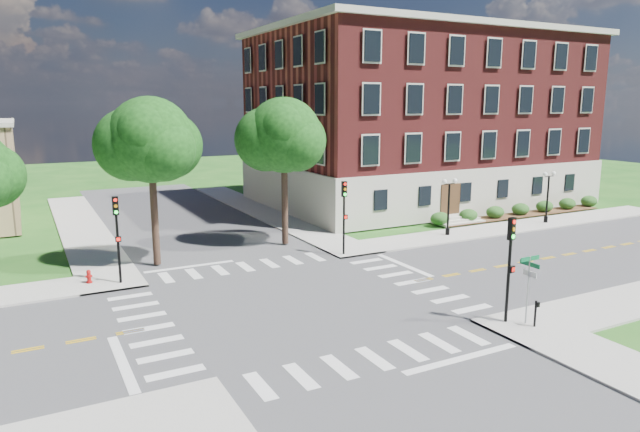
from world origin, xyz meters
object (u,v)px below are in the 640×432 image
street_sign_pole (529,276)px  push_button_post (536,312)px  twin_lamp_east (548,194)px  traffic_signal_se (510,256)px  fire_hydrant (89,277)px  twin_lamp_west (449,203)px  traffic_signal_nw (117,228)px  traffic_signal_ne (344,208)px

street_sign_pole → push_button_post: bearing=-85.3°
street_sign_pole → push_button_post: 1.59m
twin_lamp_east → street_sign_pole: size_ratio=1.36×
traffic_signal_se → fire_hydrant: 22.01m
twin_lamp_east → fire_hydrant: (-35.35, 0.24, -2.06)m
traffic_signal_se → twin_lamp_west: traffic_signal_se is taller
traffic_signal_se → twin_lamp_west: size_ratio=1.13×
traffic_signal_se → traffic_signal_nw: same height
push_button_post → traffic_signal_se: bearing=123.7°
twin_lamp_east → street_sign_pole: twin_lamp_east is taller
fire_hydrant → push_button_post: bearing=-43.4°
traffic_signal_nw → push_button_post: (15.20, -15.10, -2.39)m
push_button_post → fire_hydrant: size_ratio=1.60×
traffic_signal_se → push_button_post: bearing=-56.3°
twin_lamp_west → twin_lamp_east: bearing=-1.5°
traffic_signal_ne → traffic_signal_nw: size_ratio=1.00×
traffic_signal_nw → push_button_post: size_ratio=4.00×
street_sign_pole → fire_hydrant: 22.76m
traffic_signal_se → fire_hydrant: bearing=137.3°
fire_hydrant → twin_lamp_west: bearing=0.1°
street_sign_pole → fire_hydrant: bearing=137.4°
traffic_signal_ne → street_sign_pole: traffic_signal_ne is taller
traffic_signal_se → twin_lamp_west: 17.42m
street_sign_pole → traffic_signal_ne: bearing=95.0°
traffic_signal_se → twin_lamp_west: (9.11, 14.83, -0.66)m
traffic_signal_nw → street_sign_pole: traffic_signal_nw is taller
street_sign_pole → twin_lamp_east: bearing=39.0°
traffic_signal_ne → twin_lamp_east: size_ratio=1.13×
push_button_post → street_sign_pole: bearing=94.7°
traffic_signal_nw → street_sign_pole: (15.16, -14.62, -0.88)m
traffic_signal_se → traffic_signal_ne: size_ratio=1.00×
traffic_signal_nw → twin_lamp_east: bearing=0.8°
push_button_post → traffic_signal_nw: bearing=135.2°
twin_lamp_west → twin_lamp_east: (10.19, -0.27, 0.00)m
traffic_signal_ne → push_button_post: bearing=-85.0°
traffic_signal_nw → twin_lamp_west: size_ratio=1.13×
traffic_signal_ne → fire_hydrant: 15.75m
twin_lamp_east → twin_lamp_west: bearing=178.5°
traffic_signal_ne → twin_lamp_east: bearing=2.7°
push_button_post → fire_hydrant: bearing=136.6°
twin_lamp_west → twin_lamp_east: 10.19m
traffic_signal_se → traffic_signal_ne: 13.63m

